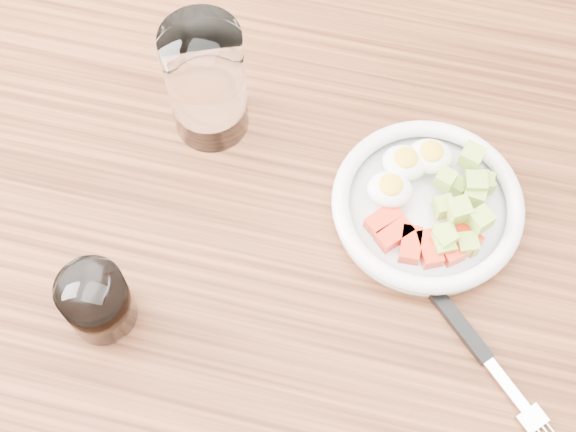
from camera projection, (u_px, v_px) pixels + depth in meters
The scene contains 6 objects.
ground at pixel (292, 409), 1.47m from camera, with size 4.00×4.00×0.00m, color brown.
dining_table at pixel (295, 278), 0.87m from camera, with size 1.50×0.90×0.77m.
bowl at pixel (427, 203), 0.78m from camera, with size 0.19×0.19×0.05m.
fork at pixel (473, 342), 0.73m from camera, with size 0.16×0.15×0.01m.
water_glass at pixel (206, 83), 0.77m from camera, with size 0.08×0.08×0.14m, color white.
coffee_glass at pixel (97, 302), 0.71m from camera, with size 0.06×0.06×0.07m.
Camera 1 is at (0.07, -0.31, 1.48)m, focal length 50.00 mm.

